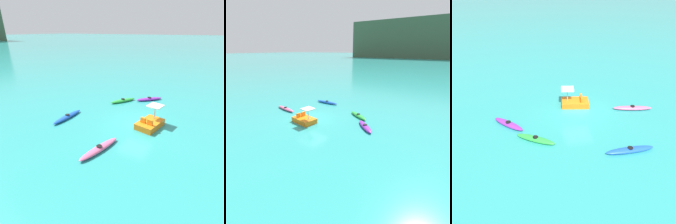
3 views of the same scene
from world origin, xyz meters
The scene contains 7 objects.
ground_plane centered at (0.00, 0.00, 0.00)m, with size 600.00×600.00×0.00m, color teal.
headland_cliff centered at (1.79, 164.50, 14.44)m, with size 144.70×56.31×28.89m, color #42563D.
kayak_purple centered at (5.90, 0.98, 0.16)m, with size 2.56×2.58×0.37m.
kayak_green centered at (3.97, 3.31, 0.16)m, with size 2.87×2.11×0.37m.
kayak_pink centered at (-4.77, 0.52, 0.16)m, with size 3.43×1.23×0.37m.
kayak_blue centered at (-2.17, 5.70, 0.16)m, with size 3.41×0.58×0.37m.
pedal_boat_orange centered at (0.02, -1.20, 0.34)m, with size 2.64×1.90×1.68m.
Camera 2 is at (12.55, -13.92, 7.27)m, focal length 29.13 mm.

